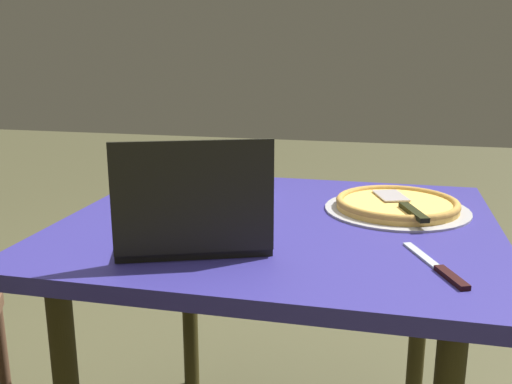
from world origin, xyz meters
The scene contains 5 objects.
dining_table centered at (0.00, 0.00, 0.68)m, with size 1.07×0.94×0.77m.
laptop centered at (0.14, 0.23, 0.82)m, with size 0.39×0.35×0.25m.
pizza_plate centered at (0.17, -0.19, 0.79)m, with size 0.22×0.22×0.04m.
pizza_tray centered at (-0.29, -0.15, 0.79)m, with size 0.38×0.38×0.04m.
table_knife centered at (-0.37, 0.26, 0.78)m, with size 0.11×0.24×0.01m.
Camera 1 is at (-0.25, 1.34, 1.20)m, focal length 39.85 mm.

